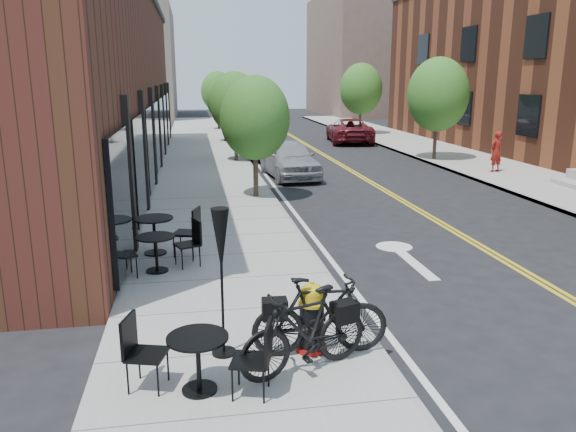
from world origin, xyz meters
TOP-DOWN VIEW (x-y plane):
  - ground at (0.00, 0.00)m, footprint 120.00×120.00m
  - sidewalk_near at (-2.00, 10.00)m, footprint 4.00×70.00m
  - sidewalk_far at (10.00, 10.00)m, footprint 4.00×70.00m
  - building_near at (-6.50, 14.00)m, footprint 5.00×28.00m
  - bg_building_left at (-8.00, 48.00)m, footprint 8.00×14.00m
  - bg_building_right at (16.00, 50.00)m, footprint 10.00×16.00m
  - tree_near_a at (-0.60, 9.00)m, footprint 2.20×2.20m
  - tree_near_b at (-0.60, 17.00)m, footprint 2.30×2.30m
  - tree_near_c at (-0.60, 25.00)m, footprint 2.10×2.10m
  - tree_near_d at (-0.60, 33.00)m, footprint 2.40×2.40m
  - tree_far_b at (8.60, 16.00)m, footprint 2.80×2.80m
  - tree_far_c at (8.60, 28.00)m, footprint 2.80×2.80m
  - fire_hydrant at (-1.02, -1.60)m, footprint 0.50×0.50m
  - bicycle_left at (-1.23, -2.15)m, footprint 1.95×1.14m
  - bicycle_right at (-0.93, -1.74)m, footprint 1.91×0.62m
  - bistro_set_a at (-2.60, -2.40)m, footprint 1.79×0.93m
  - bistro_set_b at (-3.35, 2.13)m, footprint 1.78×1.07m
  - bistro_set_c at (-3.45, 3.31)m, footprint 1.99×1.09m
  - patio_umbrella at (-2.25, -1.50)m, footprint 0.34×0.34m
  - parked_car_a at (1.17, 12.90)m, footprint 2.10×4.48m
  - parked_car_b at (0.80, 18.39)m, footprint 1.44×4.09m
  - parked_car_c at (1.60, 26.57)m, footprint 2.27×4.75m
  - parked_car_far at (6.73, 24.02)m, footprint 3.05×5.44m
  - pedestrian at (9.45, 12.06)m, footprint 0.70×0.57m

SIDE VIEW (x-z plane):
  - ground at x=0.00m, z-range 0.00..0.00m
  - sidewalk_near at x=-2.00m, z-range 0.00..0.12m
  - sidewalk_far at x=10.00m, z-range 0.00..0.12m
  - bistro_set_a at x=-2.60m, z-range 0.12..1.06m
  - bistro_set_b at x=-3.35m, z-range 0.12..1.07m
  - fire_hydrant at x=-1.02m, z-range 0.09..1.12m
  - bistro_set_c at x=-3.45m, z-range 0.12..1.17m
  - parked_car_c at x=1.60m, z-range 0.00..1.33m
  - parked_car_b at x=0.80m, z-range 0.00..1.35m
  - bicycle_left at x=-1.23m, z-range 0.12..1.25m
  - bicycle_right at x=-0.93m, z-range 0.12..1.26m
  - parked_car_far at x=6.73m, z-range 0.00..1.44m
  - parked_car_a at x=1.17m, z-range 0.00..1.48m
  - pedestrian at x=9.45m, z-range 0.12..1.76m
  - patio_umbrella at x=-2.25m, z-range 0.57..2.65m
  - tree_near_c at x=-0.60m, z-range 0.69..4.37m
  - tree_near_a at x=-0.60m, z-range 0.70..4.51m
  - tree_near_b at x=-0.60m, z-range 0.72..4.70m
  - tree_near_d at x=-0.60m, z-range 0.73..4.85m
  - tree_far_b at x=8.60m, z-range 0.75..5.37m
  - tree_far_c at x=8.60m, z-range 0.75..5.37m
  - building_near at x=-6.50m, z-range 0.00..7.00m
  - bg_building_left at x=-8.00m, z-range 0.00..10.00m
  - bg_building_right at x=16.00m, z-range 0.00..12.00m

